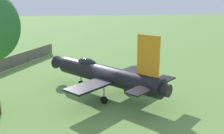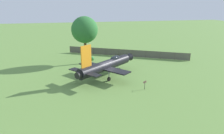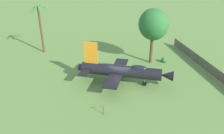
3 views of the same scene
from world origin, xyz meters
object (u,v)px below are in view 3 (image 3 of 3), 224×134
Objects in this scene: palm_tree at (41,28)px; shrub_near_fence at (164,60)px; display_jet at (123,71)px; info_plaque at (103,108)px; shade_tree at (153,25)px.

palm_tree is 21.40m from shrub_near_fence.
display_jet is 17.94m from palm_tree.
shrub_near_fence is 0.89× the size of info_plaque.
info_plaque is at bearing -97.21° from display_jet.
display_jet is at bearing 96.14° from shrub_near_fence.
palm_tree reaches higher than display_jet.
shrub_near_fence is at bearing -126.93° from shade_tree.
info_plaque is at bearing 106.68° from shrub_near_fence.
info_plaque is at bearing 113.40° from shade_tree.
palm_tree is (17.40, 3.50, 2.61)m from display_jet.
shrub_near_fence is at bearing 57.49° from display_jet.
palm_tree is (15.03, 11.42, -1.68)m from shade_tree.
display_jet is 1.33× the size of palm_tree.
display_jet is 9.62× the size of info_plaque.
display_jet is 1.29× the size of shade_tree.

